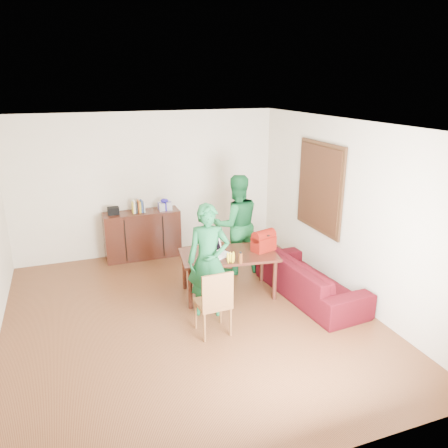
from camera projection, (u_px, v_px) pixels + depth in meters
name	position (u px, v px, depth m)	size (l,w,h in m)	color
room	(185.00, 228.00, 5.93)	(5.20, 5.70, 2.90)	#412010
table	(228.00, 259.00, 6.74)	(1.56, 1.01, 0.68)	black
chair	(213.00, 315.00, 5.78)	(0.44, 0.42, 0.93)	brown
person_near	(208.00, 261.00, 6.12)	(0.60, 0.39, 1.64)	#12542B
person_far	(236.00, 224.00, 7.51)	(0.84, 0.66, 1.74)	#145A2B
laptop	(219.00, 253.00, 6.62)	(0.43, 0.38, 0.25)	white
bananas	(231.00, 261.00, 6.38)	(0.17, 0.11, 0.06)	gold
bottle	(241.00, 258.00, 6.33)	(0.06, 0.06, 0.18)	#5F2F15
red_bag	(264.00, 242.00, 6.81)	(0.36, 0.21, 0.27)	maroon
sofa	(310.00, 279.00, 6.77)	(2.04, 0.80, 0.59)	#3D0810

